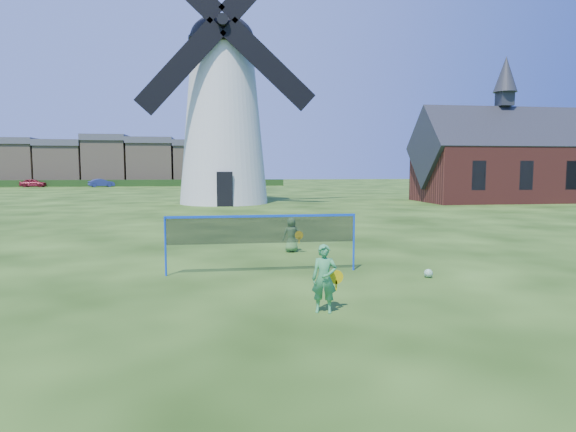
{
  "coord_description": "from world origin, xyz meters",
  "views": [
    {
      "loc": [
        -1.71,
        -12.51,
        2.78
      ],
      "look_at": [
        0.2,
        0.5,
        1.5
      ],
      "focal_mm": 30.81,
      "sensor_mm": 36.0,
      "label": 1
    }
  ],
  "objects_px": {
    "chapel": "(502,161)",
    "car_right": "(101,183)",
    "badminton_net": "(262,230)",
    "car_left": "(33,183)",
    "player_boy": "(291,235)",
    "play_ball": "(428,273)",
    "player_girl": "(324,279)",
    "windmill": "(223,111)"
  },
  "relations": [
    {
      "from": "player_boy",
      "to": "play_ball",
      "type": "relative_size",
      "value": 5.22
    },
    {
      "from": "chapel",
      "to": "badminton_net",
      "type": "xyz_separation_m",
      "value": [
        -22.35,
        -25.24,
        -2.2
      ]
    },
    {
      "from": "play_ball",
      "to": "car_right",
      "type": "xyz_separation_m",
      "value": [
        -22.06,
        64.66,
        0.49
      ]
    },
    {
      "from": "player_girl",
      "to": "car_left",
      "type": "height_order",
      "value": "player_girl"
    },
    {
      "from": "windmill",
      "to": "car_right",
      "type": "relative_size",
      "value": 5.55
    },
    {
      "from": "car_right",
      "to": "player_girl",
      "type": "bearing_deg",
      "value": 171.6
    },
    {
      "from": "badminton_net",
      "to": "player_boy",
      "type": "distance_m",
      "value": 3.45
    },
    {
      "from": "player_girl",
      "to": "badminton_net",
      "type": "bearing_deg",
      "value": 119.32
    },
    {
      "from": "play_ball",
      "to": "chapel",
      "type": "bearing_deg",
      "value": 55.41
    },
    {
      "from": "badminton_net",
      "to": "car_right",
      "type": "bearing_deg",
      "value": 105.76
    },
    {
      "from": "chapel",
      "to": "player_girl",
      "type": "xyz_separation_m",
      "value": [
        -21.51,
        -29.01,
        -2.67
      ]
    },
    {
      "from": "car_left",
      "to": "player_girl",
      "type": "bearing_deg",
      "value": -156.99
    },
    {
      "from": "chapel",
      "to": "player_boy",
      "type": "height_order",
      "value": "chapel"
    },
    {
      "from": "chapel",
      "to": "badminton_net",
      "type": "distance_m",
      "value": 33.79
    },
    {
      "from": "chapel",
      "to": "player_boy",
      "type": "xyz_separation_m",
      "value": [
        -21.08,
        -22.08,
        -2.76
      ]
    },
    {
      "from": "chapel",
      "to": "car_right",
      "type": "xyz_separation_m",
      "value": [
        -40.27,
        38.25,
        -2.74
      ]
    },
    {
      "from": "car_right",
      "to": "car_left",
      "type": "bearing_deg",
      "value": 62.45
    },
    {
      "from": "player_girl",
      "to": "player_boy",
      "type": "bearing_deg",
      "value": 103.15
    },
    {
      "from": "windmill",
      "to": "player_girl",
      "type": "height_order",
      "value": "windmill"
    },
    {
      "from": "player_boy",
      "to": "car_right",
      "type": "bearing_deg",
      "value": -77.33
    },
    {
      "from": "player_girl",
      "to": "play_ball",
      "type": "height_order",
      "value": "player_girl"
    },
    {
      "from": "windmill",
      "to": "car_right",
      "type": "height_order",
      "value": "windmill"
    },
    {
      "from": "windmill",
      "to": "player_girl",
      "type": "xyz_separation_m",
      "value": [
        1.39,
        -30.22,
        -6.58
      ]
    },
    {
      "from": "car_left",
      "to": "player_boy",
      "type": "bearing_deg",
      "value": -154.38
    },
    {
      "from": "badminton_net",
      "to": "car_right",
      "type": "xyz_separation_m",
      "value": [
        -17.92,
        63.49,
        -0.54
      ]
    },
    {
      "from": "chapel",
      "to": "windmill",
      "type": "bearing_deg",
      "value": 176.96
    },
    {
      "from": "play_ball",
      "to": "car_left",
      "type": "distance_m",
      "value": 72.58
    },
    {
      "from": "player_girl",
      "to": "play_ball",
      "type": "bearing_deg",
      "value": 54.95
    },
    {
      "from": "player_boy",
      "to": "car_left",
      "type": "height_order",
      "value": "car_left"
    },
    {
      "from": "car_right",
      "to": "player_boy",
      "type": "bearing_deg",
      "value": 173.65
    },
    {
      "from": "badminton_net",
      "to": "car_right",
      "type": "relative_size",
      "value": 1.4
    },
    {
      "from": "windmill",
      "to": "chapel",
      "type": "relative_size",
      "value": 1.43
    },
    {
      "from": "windmill",
      "to": "car_left",
      "type": "xyz_separation_m",
      "value": [
        -27.08,
        37.64,
        -6.64
      ]
    },
    {
      "from": "badminton_net",
      "to": "car_left",
      "type": "height_order",
      "value": "badminton_net"
    },
    {
      "from": "badminton_net",
      "to": "play_ball",
      "type": "relative_size",
      "value": 22.95
    },
    {
      "from": "badminton_net",
      "to": "player_girl",
      "type": "height_order",
      "value": "badminton_net"
    },
    {
      "from": "chapel",
      "to": "car_left",
      "type": "height_order",
      "value": "chapel"
    },
    {
      "from": "windmill",
      "to": "player_boy",
      "type": "xyz_separation_m",
      "value": [
        1.82,
        -23.3,
        -6.67
      ]
    },
    {
      "from": "windmill",
      "to": "car_right",
      "type": "bearing_deg",
      "value": 115.13
    },
    {
      "from": "badminton_net",
      "to": "player_girl",
      "type": "xyz_separation_m",
      "value": [
        0.85,
        -3.77,
        -0.48
      ]
    },
    {
      "from": "chapel",
      "to": "player_girl",
      "type": "bearing_deg",
      "value": -126.55
    },
    {
      "from": "chapel",
      "to": "play_ball",
      "type": "xyz_separation_m",
      "value": [
        -18.22,
        -26.41,
        -3.23
      ]
    }
  ]
}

